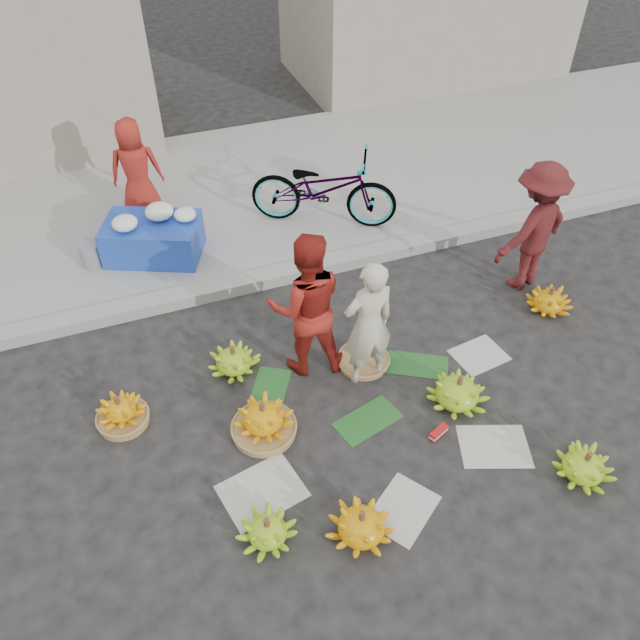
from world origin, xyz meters
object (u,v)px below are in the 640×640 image
object	(u,v)px
vendor_cream	(368,324)
bicycle	(323,188)
banana_bunch_0	(263,420)
flower_table	(153,236)
banana_bunch_4	(458,392)

from	to	relation	value
vendor_cream	bicycle	size ratio (longest dim) A/B	0.76
banana_bunch_0	flower_table	distance (m)	3.13
banana_bunch_0	bicycle	size ratio (longest dim) A/B	0.32
banana_bunch_4	vendor_cream	distance (m)	1.13
banana_bunch_4	bicycle	bearing A→B (deg)	92.79
banana_bunch_0	banana_bunch_4	xyz separation A→B (m)	(1.92, -0.32, -0.02)
banana_bunch_0	banana_bunch_4	distance (m)	1.94
banana_bunch_0	flower_table	world-z (taller)	flower_table
vendor_cream	bicycle	distance (m)	2.76
vendor_cream	banana_bunch_4	bearing A→B (deg)	133.24
banana_bunch_0	vendor_cream	bearing A→B (deg)	16.07
vendor_cream	banana_bunch_0	bearing A→B (deg)	12.30
banana_bunch_0	banana_bunch_4	bearing A→B (deg)	-9.33
vendor_cream	flower_table	bearing A→B (deg)	-61.77
banana_bunch_4	vendor_cream	world-z (taller)	vendor_cream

